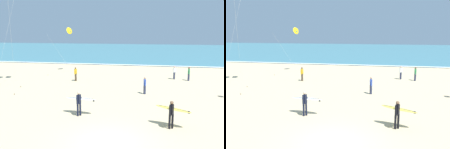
{
  "view_description": "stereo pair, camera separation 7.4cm",
  "coord_description": "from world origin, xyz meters",
  "views": [
    {
      "loc": [
        2.57,
        -11.91,
        5.8
      ],
      "look_at": [
        -0.78,
        5.13,
        2.67
      ],
      "focal_mm": 39.92,
      "sensor_mm": 36.0,
      "label": 1
    },
    {
      "loc": [
        2.64,
        -11.9,
        5.8
      ],
      "look_at": [
        -0.78,
        5.13,
        2.67
      ],
      "focal_mm": 39.92,
      "sensor_mm": 36.0,
      "label": 2
    }
  ],
  "objects": [
    {
      "name": "surfer_lead",
      "position": [
        3.35,
        2.66,
        1.04
      ],
      "size": [
        2.25,
        1.18,
        1.71
      ],
      "color": "black",
      "rests_on": "ground"
    },
    {
      "name": "ground_plane",
      "position": [
        0.0,
        0.0,
        0.0
      ],
      "size": [
        160.0,
        160.0,
        0.0
      ],
      "primitive_type": "plane",
      "color": "#D1BA8E"
    },
    {
      "name": "bystander_green_top",
      "position": [
        5.81,
        17.39,
        0.81
      ],
      "size": [
        0.22,
        0.5,
        1.59
      ],
      "color": "#2D334C",
      "rests_on": "ground"
    },
    {
      "name": "bystander_blue_top",
      "position": [
        1.23,
        10.33,
        0.81
      ],
      "size": [
        0.24,
        0.49,
        1.59
      ],
      "color": "#2D334C",
      "rests_on": "ground"
    },
    {
      "name": "bystander_yellow_top",
      "position": [
        -6.92,
        14.75,
        0.81
      ],
      "size": [
        0.23,
        0.49,
        1.59
      ],
      "color": "#4C3D2D",
      "rests_on": "ground"
    },
    {
      "name": "shoreline_foam",
      "position": [
        0.0,
        28.49,
        0.09
      ],
      "size": [
        160.0,
        0.9,
        0.01
      ],
      "primitive_type": "cube",
      "color": "white",
      "rests_on": "ocean_water"
    },
    {
      "name": "surfer_trailing",
      "position": [
        -2.76,
        3.77,
        1.05
      ],
      "size": [
        2.25,
        1.0,
        1.71
      ],
      "color": "black",
      "rests_on": "ground"
    },
    {
      "name": "bystander_white_top",
      "position": [
        4.21,
        17.91,
        0.81
      ],
      "size": [
        0.39,
        0.36,
        1.59
      ],
      "color": "#2D334C",
      "rests_on": "ground"
    },
    {
      "name": "ocean_water",
      "position": [
        0.0,
        58.19,
        0.04
      ],
      "size": [
        160.0,
        60.0,
        0.08
      ],
      "primitive_type": "cube",
      "color": "teal",
      "rests_on": "ground"
    },
    {
      "name": "kite_delta_golden_low",
      "position": [
        -9.87,
        20.99,
        5.64
      ],
      "size": [
        2.26,
        4.02,
        6.16
      ],
      "color": "yellow",
      "rests_on": "ground"
    }
  ]
}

